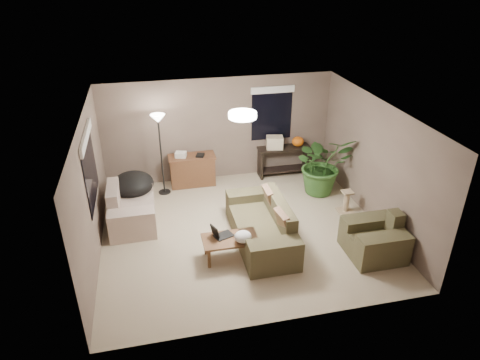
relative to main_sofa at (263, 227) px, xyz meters
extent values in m
plane|color=tan|center=(-0.32, 0.41, -0.29)|extent=(5.50, 5.50, 0.00)
plane|color=white|center=(-0.32, 0.41, 2.21)|extent=(5.50, 5.50, 0.00)
plane|color=#725F54|center=(-0.32, 2.91, 0.96)|extent=(5.50, 0.00, 5.50)
plane|color=#725F54|center=(-0.32, -2.09, 0.96)|extent=(5.50, 0.00, 5.50)
plane|color=#725F54|center=(-3.07, 0.41, 0.96)|extent=(0.00, 5.00, 5.00)
plane|color=#725F54|center=(2.43, 0.41, 0.96)|extent=(0.00, 5.00, 5.00)
cube|color=#49442C|center=(-0.04, 0.00, -0.08)|extent=(0.95, 1.48, 0.42)
cube|color=#4A442C|center=(0.32, 0.00, 0.34)|extent=(0.22, 1.48, 0.43)
cube|color=#47412A|center=(-0.04, -0.92, 0.01)|extent=(0.95, 0.36, 0.60)
cube|color=#49442C|center=(-0.04, 0.92, 0.01)|extent=(0.95, 0.36, 0.60)
cube|color=#8C7251|center=(0.26, -0.45, 0.36)|extent=(0.29, 0.48, 0.47)
cube|color=#8C7251|center=(0.26, 0.45, 0.36)|extent=(0.24, 0.45, 0.47)
cube|color=#BEB2A2|center=(-2.45, 1.26, -0.08)|extent=(0.90, 0.88, 0.42)
cube|color=#BDB0A1|center=(-2.79, 1.26, 0.34)|extent=(0.22, 0.88, 0.43)
cube|color=beige|center=(-2.45, 0.64, 0.01)|extent=(0.90, 0.36, 0.60)
cube|color=beige|center=(-2.45, 1.88, 0.01)|extent=(0.90, 0.36, 0.60)
cube|color=#48432B|center=(1.87, -0.85, -0.08)|extent=(0.95, 0.28, 0.42)
cube|color=#4E492E|center=(2.24, -0.85, 0.34)|extent=(0.22, 0.28, 0.43)
cube|color=brown|center=(1.87, -1.17, 0.01)|extent=(0.95, 0.36, 0.60)
cube|color=#47432B|center=(1.87, -0.53, 0.01)|extent=(0.95, 0.36, 0.60)
cube|color=brown|center=(-0.72, -0.39, 0.11)|extent=(1.00, 0.55, 0.04)
cylinder|color=brown|center=(-1.14, -0.59, -0.10)|extent=(0.06, 0.06, 0.38)
cylinder|color=brown|center=(-0.30, -0.59, -0.10)|extent=(0.06, 0.06, 0.38)
cylinder|color=brown|center=(-1.14, -0.19, -0.10)|extent=(0.06, 0.06, 0.38)
cylinder|color=brown|center=(-0.30, -0.19, -0.10)|extent=(0.06, 0.06, 0.38)
cube|color=black|center=(-0.82, -0.29, 0.13)|extent=(0.39, 0.33, 0.02)
cube|color=black|center=(-0.98, -0.29, 0.25)|extent=(0.15, 0.24, 0.22)
ellipsoid|color=white|center=(-0.52, -0.54, 0.23)|extent=(0.37, 0.35, 0.21)
cube|color=brown|center=(-1.04, 2.62, 0.06)|extent=(1.05, 0.45, 0.71)
cube|color=brown|center=(-1.04, 2.62, 0.44)|extent=(1.10, 0.50, 0.04)
cube|color=silver|center=(-1.29, 2.62, 0.52)|extent=(0.30, 0.26, 0.12)
cube|color=black|center=(-0.84, 2.57, 0.48)|extent=(0.24, 0.27, 0.04)
cube|color=black|center=(1.26, 2.65, 0.44)|extent=(1.30, 0.40, 0.04)
cube|color=black|center=(0.66, 2.65, 0.06)|extent=(0.05, 0.38, 0.71)
cube|color=black|center=(1.86, 2.65, 0.06)|extent=(0.05, 0.38, 0.71)
cube|color=black|center=(1.26, 2.65, -0.14)|extent=(1.25, 0.36, 0.03)
ellipsoid|color=orange|center=(1.61, 2.65, 0.58)|extent=(0.36, 0.36, 0.24)
cube|color=beige|center=(1.01, 2.65, 0.60)|extent=(0.45, 0.37, 0.30)
cylinder|color=black|center=(-2.41, 1.87, -0.14)|extent=(0.60, 0.60, 0.30)
ellipsoid|color=black|center=(-2.41, 1.87, 0.26)|extent=(1.09, 1.09, 0.50)
cylinder|color=black|center=(-1.74, 2.36, -0.28)|extent=(0.28, 0.28, 0.02)
cylinder|color=black|center=(-1.74, 2.36, 0.61)|extent=(0.04, 0.04, 1.78)
cone|color=white|center=(-1.74, 2.36, 1.53)|extent=(0.32, 0.32, 0.18)
cylinder|color=white|center=(-0.32, 0.41, 2.15)|extent=(0.50, 0.50, 0.10)
imported|color=#2D5923|center=(1.84, 1.60, 0.26)|extent=(1.29, 1.43, 1.12)
cube|color=tan|center=(2.03, 0.63, -0.28)|extent=(0.32, 0.32, 0.03)
cylinder|color=tan|center=(2.03, 0.63, -0.04)|extent=(0.12, 0.12, 0.44)
cube|color=tan|center=(2.03, 0.63, 0.19)|extent=(0.22, 0.22, 0.03)
cube|color=black|center=(-3.05, 0.71, 1.26)|extent=(0.01, 1.50, 1.30)
cube|color=white|center=(-3.03, 0.71, 1.86)|extent=(0.05, 1.56, 0.16)
cube|color=black|center=(0.98, 2.89, 1.26)|extent=(1.00, 0.01, 1.30)
cube|color=white|center=(0.98, 2.87, 1.86)|extent=(1.06, 0.05, 0.16)
camera|label=1|loc=(-1.93, -6.61, 4.59)|focal=32.00mm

